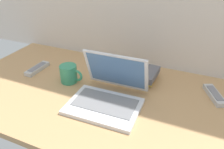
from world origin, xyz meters
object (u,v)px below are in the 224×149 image
at_px(coffee_mug, 69,74).
at_px(laptop, 108,93).
at_px(remote_control_near, 37,68).
at_px(remote_control_far, 214,95).
at_px(book_stack, 137,73).

bearing_deg(coffee_mug, laptop, -17.28).
distance_m(remote_control_near, remote_control_far, 0.94).
height_order(laptop, coffee_mug, laptop).
distance_m(laptop, remote_control_near, 0.50).
xyz_separation_m(remote_control_far, book_stack, (-0.38, 0.01, 0.02)).
height_order(laptop, remote_control_far, laptop).
bearing_deg(coffee_mug, book_stack, 27.47).
distance_m(laptop, book_stack, 0.25).
distance_m(coffee_mug, book_stack, 0.35).
bearing_deg(remote_control_far, remote_control_near, -172.48).
bearing_deg(laptop, remote_control_near, 167.65).
relative_size(coffee_mug, book_stack, 0.58).
xyz_separation_m(laptop, book_stack, (0.06, 0.24, -0.01)).
height_order(remote_control_near, book_stack, book_stack).
relative_size(remote_control_near, book_stack, 0.75).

